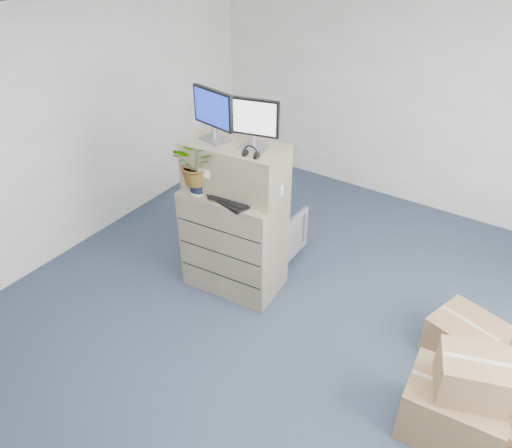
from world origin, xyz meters
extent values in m
plane|color=#2A344C|center=(0.00, 0.00, 0.00)|extent=(7.00, 7.00, 0.00)
cube|color=beige|center=(0.00, 3.51, 1.40)|extent=(6.00, 0.02, 2.80)
cube|color=gray|center=(-0.95, 0.70, 0.58)|extent=(1.04, 0.69, 1.15)
cube|color=gray|center=(-0.96, 0.76, 1.40)|extent=(1.03, 0.58, 0.49)
cube|color=#99999E|center=(-1.17, 0.72, 1.65)|extent=(0.29, 0.23, 0.02)
cylinder|color=#99999E|center=(-1.17, 0.72, 1.72)|extent=(0.04, 0.04, 0.12)
cube|color=black|center=(-1.17, 0.72, 1.96)|extent=(0.50, 0.12, 0.36)
cube|color=navy|center=(-1.17, 0.71, 1.96)|extent=(0.45, 0.09, 0.31)
cube|color=#99999E|center=(-0.76, 0.78, 1.65)|extent=(0.29, 0.24, 0.02)
cylinder|color=#99999E|center=(-0.76, 0.78, 1.72)|extent=(0.04, 0.04, 0.11)
cube|color=black|center=(-0.76, 0.78, 1.95)|extent=(0.47, 0.15, 0.34)
cube|color=silver|center=(-0.75, 0.76, 1.95)|extent=(0.42, 0.11, 0.30)
torus|color=black|center=(-0.68, 0.62, 1.68)|extent=(0.14, 0.03, 0.14)
cube|color=black|center=(-0.88, 0.53, 1.16)|extent=(0.50, 0.30, 0.02)
ellipsoid|color=silver|center=(-0.64, 0.60, 1.17)|extent=(0.11, 0.08, 0.03)
cylinder|color=gray|center=(-0.86, 0.80, 1.30)|extent=(0.08, 0.08, 0.30)
cube|color=silver|center=(-1.01, 0.70, 1.16)|extent=(0.06, 0.05, 0.02)
cube|color=black|center=(-1.01, 0.70, 1.23)|extent=(0.06, 0.04, 0.11)
cube|color=black|center=(-0.60, 0.83, 1.18)|extent=(0.24, 0.20, 0.06)
cube|color=#3F88D7|center=(-0.60, 0.82, 1.26)|extent=(0.29, 0.20, 0.10)
cylinder|color=#A3BC98|center=(-1.24, 0.52, 1.16)|extent=(0.20, 0.20, 0.02)
cylinder|color=black|center=(-1.24, 0.52, 1.23)|extent=(0.17, 0.17, 0.13)
imported|color=#22621C|center=(-1.24, 0.52, 1.42)|extent=(0.48, 0.52, 0.36)
imported|color=slate|center=(-0.93, 1.32, 0.35)|extent=(0.70, 0.65, 0.71)
cube|color=olive|center=(1.54, 0.14, 0.25)|extent=(0.77, 0.61, 0.50)
cube|color=olive|center=(1.94, 0.23, 0.22)|extent=(0.71, 0.63, 0.43)
cube|color=olive|center=(1.41, 1.04, 0.19)|extent=(0.71, 0.68, 0.39)
cube|color=olive|center=(1.59, 0.15, 0.68)|extent=(0.59, 0.53, 0.35)
camera|label=1|loc=(1.61, -2.73, 3.60)|focal=35.00mm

